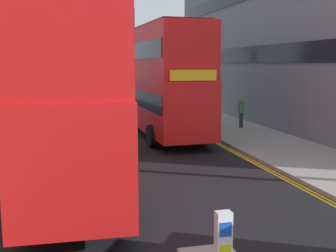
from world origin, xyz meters
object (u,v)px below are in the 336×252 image
Objects in this scene: pedestrian_far at (241,113)px; double_decker_bus_away at (73,88)px; keep_left_bollard at (223,244)px; double_decker_bus_oncoming at (159,78)px.

double_decker_bus_away is at bearing -136.97° from pedestrian_far.
keep_left_bollard is 7.37m from double_decker_bus_away.
double_decker_bus_oncoming is at bearing -176.72° from pedestrian_far.
double_decker_bus_oncoming reaches higher than keep_left_bollard.
pedestrian_far is (7.02, 15.33, 0.38)m from keep_left_bollard.
pedestrian_far is at bearing 65.40° from keep_left_bollard.
double_decker_bus_oncoming is (4.57, 8.52, 0.00)m from double_decker_bus_away.
double_decker_bus_oncoming is at bearing 61.76° from double_decker_bus_away.
double_decker_bus_away is 9.67m from double_decker_bus_oncoming.
double_decker_bus_away is 1.00× the size of double_decker_bus_oncoming.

